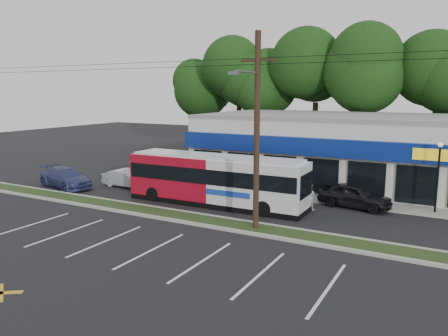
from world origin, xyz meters
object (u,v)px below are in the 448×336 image
object	(u,v)px
car_dark	(355,196)
pedestrian_b	(309,197)
car_silver	(128,178)
car_blue	(65,178)
lamp_post	(438,169)
pedestrian_a	(288,185)
metrobus	(216,179)
utility_pole	(253,126)

from	to	relation	value
car_dark	pedestrian_b	bearing A→B (deg)	139.72
car_silver	car_blue	bearing A→B (deg)	119.61
car_blue	pedestrian_b	bearing A→B (deg)	-69.43
lamp_post	car_silver	xyz separation A→B (m)	(-20.78, -2.98, -2.01)
pedestrian_a	metrobus	bearing A→B (deg)	48.70
car_blue	car_silver	bearing A→B (deg)	-47.51
car_silver	car_blue	xyz separation A→B (m)	(-4.03, -2.32, 0.07)
lamp_post	car_dark	xyz separation A→B (m)	(-4.48, -0.81, -1.91)
car_blue	pedestrian_a	bearing A→B (deg)	-59.91
utility_pole	lamp_post	xyz separation A→B (m)	(8.17, 7.87, -2.74)
metrobus	pedestrian_a	world-z (taller)	metrobus
pedestrian_a	utility_pole	bearing A→B (deg)	95.14
car_dark	pedestrian_a	world-z (taller)	pedestrian_a
pedestrian_b	utility_pole	bearing A→B (deg)	63.75
car_dark	pedestrian_b	size ratio (longest dim) A/B	2.72
car_blue	pedestrian_b	xyz separation A→B (m)	(18.04, 2.54, 0.08)
pedestrian_b	pedestrian_a	bearing A→B (deg)	-58.87
utility_pole	pedestrian_b	size ratio (longest dim) A/B	30.62
lamp_post	car_dark	world-z (taller)	lamp_post
car_silver	lamp_post	bearing A→B (deg)	-82.17
utility_pole	car_silver	distance (m)	14.34
car_dark	car_silver	xyz separation A→B (m)	(-16.31, -2.17, -0.10)
pedestrian_a	pedestrian_b	world-z (taller)	pedestrian_a
utility_pole	car_dark	xyz separation A→B (m)	(3.69, 7.07, -4.66)
lamp_post	car_blue	xyz separation A→B (m)	(-24.81, -5.30, -1.93)
pedestrian_a	car_silver	bearing A→B (deg)	11.69
utility_pole	car_blue	distance (m)	17.48
utility_pole	metrobus	distance (m)	6.67
utility_pole	lamp_post	bearing A→B (deg)	43.95
car_silver	metrobus	bearing A→B (deg)	-99.25
utility_pole	pedestrian_a	xyz separation A→B (m)	(-0.83, 7.57, -4.56)
metrobus	car_dark	world-z (taller)	metrobus
car_blue	pedestrian_a	xyz separation A→B (m)	(15.81, 5.00, 0.11)
utility_pole	car_dark	world-z (taller)	utility_pole
utility_pole	pedestrian_a	bearing A→B (deg)	96.27
pedestrian_a	pedestrian_b	xyz separation A→B (m)	(2.22, -2.46, -0.03)
pedestrian_b	lamp_post	bearing A→B (deg)	-168.87
utility_pole	car_blue	world-z (taller)	utility_pole
lamp_post	car_blue	distance (m)	25.45
car_dark	car_blue	xyz separation A→B (m)	(-20.34, -4.49, -0.02)
car_dark	car_silver	size ratio (longest dim) A/B	1.11
car_silver	pedestrian_b	world-z (taller)	pedestrian_b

